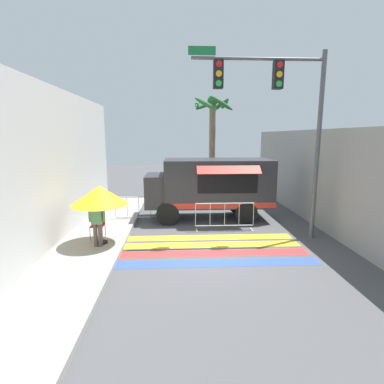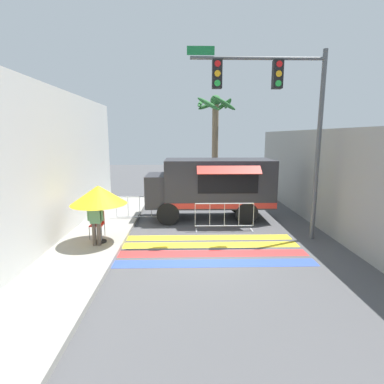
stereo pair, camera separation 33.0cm
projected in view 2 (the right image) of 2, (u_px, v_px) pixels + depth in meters
The scene contains 13 objects.
ground_plane at pixel (207, 250), 9.87m from camera, with size 60.00×60.00×0.00m, color #4C4C4F.
sidewalk_left at pixel (53, 249), 9.73m from camera, with size 4.40×16.00×0.16m.
building_left_facade at pixel (41, 170), 9.25m from camera, with size 0.25×16.00×5.33m.
concrete_wall_right at pixel (316, 178), 12.56m from camera, with size 0.20×16.00×3.97m.
crosswalk_painted at pixel (206, 249), 9.95m from camera, with size 6.40×2.84×0.01m.
food_truck at pixel (209, 184), 13.35m from camera, with size 5.54×2.55×2.69m.
traffic_signal_pole at pixel (279, 105), 10.08m from camera, with size 4.64×0.29×6.57m.
patio_umbrella at pixel (98, 195), 9.85m from camera, with size 1.85×1.85×1.95m.
folding_chair at pixel (97, 222), 10.60m from camera, with size 0.44×0.44×0.92m.
vendor_person at pixel (96, 218), 9.70m from camera, with size 0.53×0.21×1.62m.
barricade_front at pixel (224, 217), 11.77m from camera, with size 2.33×0.44×1.13m.
barricade_side at pixel (140, 209), 13.11m from camera, with size 2.05×0.44×1.13m.
palm_tree at pixel (215, 128), 17.24m from camera, with size 2.33×2.34×5.98m.
Camera 2 is at (-0.71, -9.33, 3.70)m, focal length 28.00 mm.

